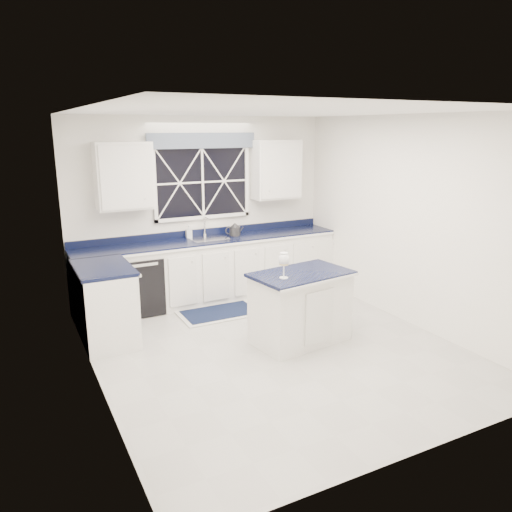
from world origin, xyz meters
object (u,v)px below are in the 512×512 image
kettle (235,230)px  island (300,307)px  soap_bottle (189,232)px  faucet (205,226)px  dishwasher (138,283)px  wine_glass (284,261)px

kettle → island: bearing=-70.8°
soap_bottle → island: bearing=-73.4°
faucet → island: bearing=-79.7°
island → kettle: kettle is taller
dishwasher → soap_bottle: 1.07m
faucet → kettle: bearing=-19.2°
wine_glass → dishwasher: bearing=120.4°
faucet → dishwasher: bearing=-170.0°
dishwasher → kettle: kettle is taller
dishwasher → island: (1.48, -1.91, 0.03)m
island → wine_glass: (-0.30, -0.10, 0.64)m
wine_glass → soap_bottle: 2.26m
faucet → wine_glass: 2.21m
faucet → island: (0.38, -2.10, -0.66)m
dishwasher → faucet: 1.31m
dishwasher → faucet: size_ratio=2.72×
island → wine_glass: 0.72m
dishwasher → wine_glass: wine_glass is taller
faucet → wine_glass: faucet is taller
kettle → dishwasher: bearing=-157.9°
dishwasher → wine_glass: (1.18, -2.01, 0.67)m
dishwasher → kettle: 1.64m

